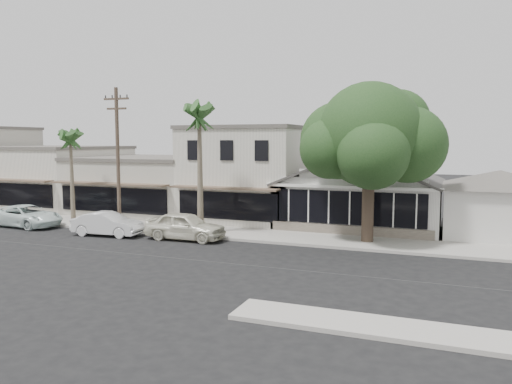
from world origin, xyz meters
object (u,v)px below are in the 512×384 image
at_px(shade_tree, 369,138).
at_px(car_2, 26,216).
at_px(utility_pole, 118,156).
at_px(car_0, 185,226).
at_px(car_1, 107,224).

bearing_deg(shade_tree, car_2, -172.54).
distance_m(utility_pole, shade_tree, 15.39).
xyz_separation_m(utility_pole, shade_tree, (15.23, 1.94, 1.08)).
relative_size(car_0, car_2, 0.92).
xyz_separation_m(utility_pole, car_1, (0.28, -1.58, -4.08)).
bearing_deg(car_2, shade_tree, -77.85).
bearing_deg(car_1, car_0, -87.85).
xyz_separation_m(car_1, shade_tree, (14.94, 3.52, 5.15)).
bearing_deg(shade_tree, utility_pole, -172.74).
bearing_deg(car_0, car_1, 96.15).
distance_m(car_0, shade_tree, 11.53).
bearing_deg(car_0, shade_tree, -74.53).
distance_m(car_0, car_2, 12.09).
bearing_deg(car_0, utility_pole, 78.75).
xyz_separation_m(utility_pole, car_0, (5.28, -0.97, -3.98)).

